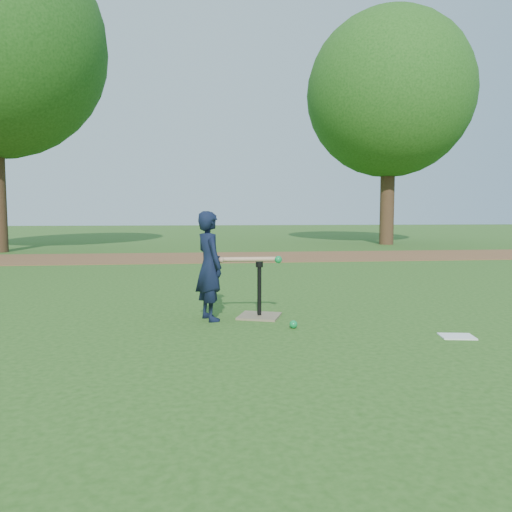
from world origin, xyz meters
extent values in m
plane|color=#285116|center=(0.00, 0.00, 0.00)|extent=(80.00, 80.00, 0.00)
cube|color=brown|center=(0.00, 7.50, 0.01)|extent=(24.00, 3.00, 0.01)
imported|color=black|center=(-0.21, 0.06, 0.58)|extent=(0.41, 0.50, 1.16)
sphere|color=#0C8A3D|center=(0.61, -0.44, 0.04)|extent=(0.08, 0.08, 0.08)
cube|color=white|center=(2.04, -0.97, 0.01)|extent=(0.34, 0.28, 0.01)
cube|color=#7F6E51|center=(0.34, 0.13, 0.01)|extent=(0.55, 0.55, 0.02)
cylinder|color=black|center=(0.34, 0.13, 0.30)|extent=(0.05, 0.05, 0.55)
cylinder|color=black|center=(0.34, 0.13, 0.58)|extent=(0.08, 0.08, 0.06)
cylinder|color=tan|center=(0.22, 0.11, 0.64)|extent=(0.60, 0.07, 0.05)
sphere|color=tan|center=(-0.08, 0.07, 0.64)|extent=(0.06, 0.06, 0.06)
sphere|color=#0C8A3D|center=(0.53, 0.04, 0.64)|extent=(0.08, 0.08, 0.08)
cylinder|color=#382316|center=(6.50, 12.00, 1.71)|extent=(0.50, 0.50, 3.42)
sphere|color=#285B19|center=(6.50, 12.00, 5.30)|extent=(5.80, 5.80, 5.80)
camera|label=1|loc=(-0.36, -5.24, 1.15)|focal=35.00mm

